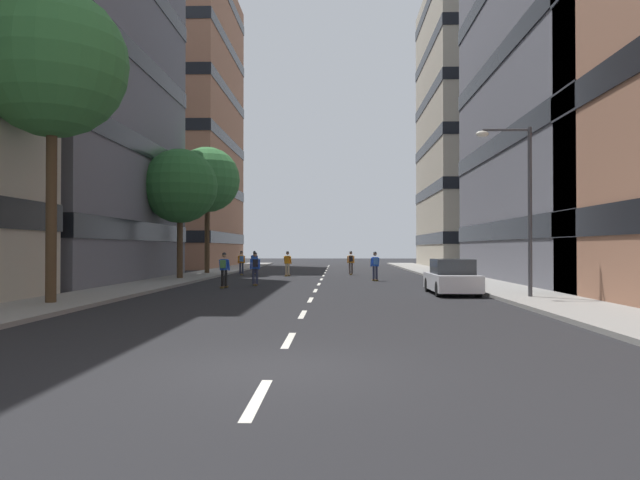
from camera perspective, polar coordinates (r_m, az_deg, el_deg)
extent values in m
plane|color=black|center=(35.94, 0.05, -3.95)|extent=(155.98, 155.98, 0.00)
cube|color=gray|center=(40.37, -12.32, -3.48)|extent=(3.17, 71.49, 0.14)
cube|color=gray|center=(39.90, 12.86, -3.51)|extent=(3.17, 71.49, 0.14)
cube|color=silver|center=(8.18, -6.00, -14.83)|extent=(0.16, 2.20, 0.01)
cube|color=silver|center=(13.06, -3.00, -9.53)|extent=(0.16, 2.20, 0.01)
cube|color=silver|center=(18.01, -1.67, -7.11)|extent=(0.16, 2.20, 0.01)
cube|color=silver|center=(22.98, -0.92, -5.74)|extent=(0.16, 2.20, 0.01)
cube|color=silver|center=(27.96, -0.44, -4.85)|extent=(0.16, 2.20, 0.01)
cube|color=silver|center=(32.94, -0.10, -4.23)|extent=(0.16, 2.20, 0.01)
cube|color=silver|center=(37.93, 0.14, -3.78)|extent=(0.16, 2.20, 0.01)
cube|color=silver|center=(42.93, 0.33, -3.43)|extent=(0.16, 2.20, 0.01)
cube|color=silver|center=(47.92, 0.48, -3.15)|extent=(0.16, 2.20, 0.01)
cube|color=silver|center=(52.92, 0.60, -2.92)|extent=(0.16, 2.20, 0.01)
cube|color=silver|center=(57.91, 0.70, -2.74)|extent=(0.16, 2.20, 0.01)
cube|color=silver|center=(62.91, 0.78, -2.58)|extent=(0.16, 2.20, 0.01)
cube|color=silver|center=(67.90, 0.86, -2.45)|extent=(0.16, 2.20, 0.01)
cube|color=slate|center=(40.21, -25.25, 14.32)|extent=(12.60, 18.71, 24.83)
cube|color=black|center=(38.85, -25.33, 0.76)|extent=(12.72, 18.83, 1.10)
cube|color=black|center=(39.29, -25.29, 8.02)|extent=(12.72, 18.83, 1.10)
cube|color=black|center=(40.35, -25.25, 15.00)|extent=(12.72, 18.83, 1.10)
cube|color=#9E6B51|center=(65.68, -14.16, 10.72)|extent=(12.60, 18.51, 30.10)
cube|color=black|center=(64.38, -14.19, 0.16)|extent=(12.72, 18.63, 1.10)
cube|color=black|center=(64.65, -14.18, 4.61)|extent=(12.72, 18.63, 1.10)
cube|color=black|center=(65.31, -14.16, 8.99)|extent=(12.72, 18.63, 1.10)
cube|color=black|center=(66.34, -14.15, 13.27)|extent=(12.72, 18.63, 1.10)
cube|color=black|center=(67.74, -14.13, 17.39)|extent=(12.72, 18.63, 1.10)
cube|color=black|center=(69.46, -14.12, 21.32)|extent=(12.72, 18.63, 1.10)
cube|color=slate|center=(40.09, 25.86, 18.27)|extent=(12.60, 22.31, 30.04)
cube|color=black|center=(37.93, 25.97, 0.83)|extent=(12.72, 22.43, 1.10)
cube|color=black|center=(38.39, 25.93, 8.32)|extent=(12.72, 22.43, 1.10)
cube|color=black|center=(39.49, 25.88, 15.52)|extent=(12.72, 22.43, 1.10)
cube|color=#B2A893|center=(65.04, 15.83, 10.38)|extent=(12.60, 18.31, 29.08)
cube|color=black|center=(63.82, 15.86, 0.08)|extent=(12.72, 18.43, 1.10)
cube|color=black|center=(64.07, 15.85, 4.42)|extent=(12.72, 18.43, 1.10)
cube|color=black|center=(64.69, 15.83, 8.70)|extent=(12.72, 18.43, 1.10)
cube|color=black|center=(65.66, 15.82, 12.87)|extent=(12.72, 18.43, 1.10)
cube|color=black|center=(66.97, 15.80, 16.90)|extent=(12.72, 18.43, 1.10)
cube|color=black|center=(68.59, 15.78, 20.77)|extent=(12.72, 18.43, 1.10)
cube|color=silver|center=(26.37, 12.46, -3.93)|extent=(1.80, 4.40, 0.70)
cube|color=#2D3338|center=(26.19, 12.52, -2.49)|extent=(1.60, 2.10, 0.64)
cylinder|color=black|center=(27.67, 10.27, -4.22)|extent=(0.22, 0.64, 0.64)
cylinder|color=black|center=(27.95, 13.52, -4.18)|extent=(0.22, 0.64, 0.64)
cylinder|color=black|center=(24.81, 11.26, -4.62)|extent=(0.22, 0.64, 0.64)
cylinder|color=black|center=(25.13, 14.88, -4.56)|extent=(0.22, 0.64, 0.64)
cylinder|color=#4C3823|center=(22.36, -24.28, 2.79)|extent=(0.36, 0.36, 6.43)
sphere|color=#387A3D|center=(23.21, -24.21, 15.20)|extent=(5.10, 5.10, 5.10)
cylinder|color=#4C3823|center=(37.89, -13.24, -0.46)|extent=(0.36, 0.36, 4.09)
sphere|color=#2D6B33|center=(38.09, -13.22, 5.04)|extent=(4.60, 4.60, 4.60)
cylinder|color=#4C3823|center=(45.32, -10.74, 0.23)|extent=(0.36, 0.36, 5.27)
sphere|color=#387A3D|center=(45.60, -10.72, 5.69)|extent=(4.87, 4.87, 4.87)
cylinder|color=#3F3F44|center=(24.26, 19.41, 2.57)|extent=(0.16, 0.16, 6.50)
cylinder|color=#3F3F44|center=(24.39, 17.33, 10.01)|extent=(1.80, 0.10, 0.10)
ellipsoid|color=silver|center=(24.14, 15.25, 9.75)|extent=(0.50, 0.30, 0.24)
cube|color=brown|center=(30.18, -9.15, -4.39)|extent=(0.33, 0.92, 0.02)
cylinder|color=#D8BF4C|center=(30.49, -8.95, -4.44)|extent=(0.19, 0.10, 0.07)
cylinder|color=#D8BF4C|center=(29.88, -9.35, -4.52)|extent=(0.19, 0.10, 0.07)
cylinder|color=black|center=(30.19, -9.31, -3.61)|extent=(0.16, 0.16, 0.80)
cylinder|color=black|center=(30.13, -8.98, -3.61)|extent=(0.16, 0.16, 0.80)
cube|color=blue|center=(30.13, -9.14, -2.33)|extent=(0.35, 0.24, 0.55)
cylinder|color=blue|center=(30.25, -9.50, -2.37)|extent=(0.12, 0.24, 0.55)
cylinder|color=blue|center=(30.11, -8.71, -2.38)|extent=(0.12, 0.24, 0.55)
sphere|color=#997051|center=(30.14, -9.13, -1.46)|extent=(0.22, 0.22, 0.22)
sphere|color=black|center=(30.14, -9.13, -1.37)|extent=(0.21, 0.21, 0.21)
cube|color=#4C8C4C|center=(29.96, -9.26, -2.28)|extent=(0.28, 0.20, 0.40)
cube|color=brown|center=(45.98, -6.29, -3.15)|extent=(0.28, 0.91, 0.02)
cylinder|color=#D8BF4C|center=(46.29, -6.20, -3.19)|extent=(0.19, 0.09, 0.07)
cylinder|color=#D8BF4C|center=(45.67, -6.38, -3.22)|extent=(0.19, 0.09, 0.07)
cylinder|color=#2D334C|center=(45.98, -6.40, -2.63)|extent=(0.15, 0.15, 0.80)
cylinder|color=#2D334C|center=(45.94, -6.18, -2.64)|extent=(0.15, 0.15, 0.80)
cube|color=blue|center=(45.95, -6.29, -1.79)|extent=(0.34, 0.23, 0.55)
cylinder|color=blue|center=(46.05, -6.54, -1.82)|extent=(0.11, 0.24, 0.55)
cylinder|color=blue|center=(45.95, -6.01, -1.83)|extent=(0.11, 0.24, 0.55)
sphere|color=tan|center=(45.96, -6.28, -1.23)|extent=(0.22, 0.22, 0.22)
sphere|color=black|center=(45.96, -6.28, -1.16)|extent=(0.21, 0.21, 0.21)
cube|color=brown|center=(44.38, 2.97, -3.24)|extent=(0.22, 0.90, 0.02)
cylinder|color=#D8BF4C|center=(44.71, 2.95, -3.28)|extent=(0.18, 0.07, 0.07)
cylinder|color=#D8BF4C|center=(44.07, 2.98, -3.32)|extent=(0.18, 0.07, 0.07)
cylinder|color=#594C47|center=(44.36, 2.85, -2.71)|extent=(0.14, 0.14, 0.80)
cylinder|color=#594C47|center=(44.37, 3.08, -2.71)|extent=(0.14, 0.14, 0.80)
cube|color=orange|center=(44.35, 2.96, -1.83)|extent=(0.32, 0.21, 0.55)
cylinder|color=orange|center=(44.39, 2.68, -1.87)|extent=(0.10, 0.23, 0.55)
cylinder|color=orange|center=(44.41, 3.25, -1.87)|extent=(0.10, 0.23, 0.55)
sphere|color=#997051|center=(44.36, 2.96, -1.25)|extent=(0.22, 0.22, 0.22)
sphere|color=black|center=(44.36, 2.96, -1.18)|extent=(0.21, 0.21, 0.21)
cube|color=black|center=(44.17, 2.97, -1.80)|extent=(0.26, 0.17, 0.40)
cube|color=brown|center=(42.24, -3.13, -3.36)|extent=(0.41, 0.92, 0.02)
cylinder|color=#D8BF4C|center=(42.54, -2.99, -3.41)|extent=(0.19, 0.11, 0.07)
cylinder|color=#D8BF4C|center=(41.93, -3.27, -3.45)|extent=(0.19, 0.11, 0.07)
cylinder|color=tan|center=(42.25, -3.24, -2.80)|extent=(0.17, 0.17, 0.80)
cylinder|color=tan|center=(42.19, -3.01, -2.81)|extent=(0.17, 0.17, 0.80)
cube|color=orange|center=(42.20, -3.13, -1.89)|extent=(0.36, 0.27, 0.55)
cylinder|color=orange|center=(42.32, -3.39, -1.92)|extent=(0.14, 0.24, 0.55)
cylinder|color=orange|center=(42.18, -2.82, -1.93)|extent=(0.14, 0.24, 0.55)
sphere|color=#997051|center=(42.21, -3.12, -1.27)|extent=(0.22, 0.22, 0.22)
sphere|color=black|center=(42.21, -3.12, -1.20)|extent=(0.21, 0.21, 0.21)
cube|color=brown|center=(44.65, -7.52, -3.22)|extent=(0.39, 0.92, 0.02)
cylinder|color=#D8BF4C|center=(44.97, -7.54, -3.26)|extent=(0.19, 0.11, 0.07)
cylinder|color=#D8BF4C|center=(44.33, -7.49, -3.30)|extent=(0.19, 0.11, 0.07)
cylinder|color=#2D334C|center=(44.63, -7.63, -2.69)|extent=(0.17, 0.17, 0.80)
cylinder|color=#2D334C|center=(44.64, -7.40, -2.69)|extent=(0.17, 0.17, 0.80)
cube|color=orange|center=(44.62, -7.51, -1.82)|extent=(0.36, 0.27, 0.55)
cylinder|color=orange|center=(44.65, -7.80, -1.86)|extent=(0.14, 0.24, 0.55)
cylinder|color=orange|center=(44.68, -7.23, -1.86)|extent=(0.14, 0.24, 0.55)
sphere|color=#997051|center=(44.63, -7.51, -1.24)|extent=(0.22, 0.22, 0.22)
sphere|color=black|center=(44.63, -7.51, -1.17)|extent=(0.21, 0.21, 0.21)
cube|color=#3F72BF|center=(44.44, -7.50, -1.79)|extent=(0.29, 0.21, 0.40)
cube|color=brown|center=(31.86, -6.22, -4.20)|extent=(0.38, 0.92, 0.02)
cylinder|color=#D8BF4C|center=(32.19, -6.25, -4.25)|extent=(0.19, 0.11, 0.07)
cylinder|color=#D8BF4C|center=(31.55, -6.18, -4.32)|extent=(0.19, 0.11, 0.07)
cylinder|color=#2D334C|center=(31.84, -6.38, -3.46)|extent=(0.17, 0.17, 0.80)
cylinder|color=#2D334C|center=(31.85, -6.05, -3.46)|extent=(0.17, 0.17, 0.80)
cube|color=blue|center=(31.82, -6.21, -2.25)|extent=(0.35, 0.26, 0.55)
cylinder|color=blue|center=(31.85, -6.62, -2.30)|extent=(0.13, 0.24, 0.55)
cylinder|color=blue|center=(31.88, -5.82, -2.30)|extent=(0.13, 0.24, 0.55)
sphere|color=#997051|center=(31.83, -6.22, -1.43)|extent=(0.22, 0.22, 0.22)
sphere|color=black|center=(31.83, -6.21, -1.34)|extent=(0.21, 0.21, 0.21)
cube|color=black|center=(31.64, -6.19, -2.20)|extent=(0.29, 0.21, 0.40)
cube|color=brown|center=(36.30, 5.29, -3.78)|extent=(0.39, 0.92, 0.02)
cylinder|color=#D8BF4C|center=(36.61, 5.15, -3.83)|extent=(0.19, 0.11, 0.07)
cylinder|color=#D8BF4C|center=(36.00, 5.43, -3.88)|extent=(0.19, 0.11, 0.07)
cylinder|color=#2D334C|center=(36.26, 5.15, -3.14)|extent=(0.17, 0.17, 0.80)
cylinder|color=#2D334C|center=(36.31, 5.42, -3.13)|extent=(0.17, 0.17, 0.80)
cube|color=blue|center=(36.26, 5.28, -2.07)|extent=(0.36, 0.26, 0.55)
cylinder|color=blue|center=(36.25, 4.93, -2.11)|extent=(0.14, 0.24, 0.55)
cylinder|color=blue|center=(36.37, 5.60, -2.11)|extent=(0.14, 0.24, 0.55)
sphere|color=#997051|center=(36.28, 5.27, -1.35)|extent=(0.22, 0.22, 0.22)
sphere|color=black|center=(36.27, 5.27, -1.27)|extent=(0.21, 0.21, 0.21)
cube|color=#3F72BF|center=(36.09, 5.36, -2.03)|extent=(0.29, 0.21, 0.40)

